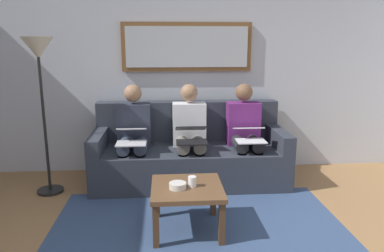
% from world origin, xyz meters
% --- Properties ---
extents(wall_rear, '(6.00, 0.12, 2.60)m').
position_xyz_m(wall_rear, '(0.00, -2.60, 1.30)').
color(wall_rear, '#B7BCC6').
rests_on(wall_rear, ground_plane).
extents(area_rug, '(2.60, 1.80, 0.01)m').
position_xyz_m(area_rug, '(0.00, -0.85, 0.00)').
color(area_rug, '#33476B').
rests_on(area_rug, ground_plane).
extents(couch, '(2.20, 0.90, 0.90)m').
position_xyz_m(couch, '(0.00, -2.12, 0.31)').
color(couch, '#2D333D').
rests_on(couch, ground_plane).
extents(framed_mirror, '(1.58, 0.05, 0.58)m').
position_xyz_m(framed_mirror, '(0.00, -2.51, 1.55)').
color(framed_mirror, brown).
extents(coffee_table, '(0.61, 0.61, 0.41)m').
position_xyz_m(coffee_table, '(0.10, -0.90, 0.35)').
color(coffee_table, brown).
rests_on(coffee_table, ground_plane).
extents(cup, '(0.07, 0.07, 0.09)m').
position_xyz_m(cup, '(0.06, -0.89, 0.45)').
color(cup, silver).
rests_on(cup, coffee_table).
extents(bowl, '(0.14, 0.14, 0.05)m').
position_xyz_m(bowl, '(0.18, -0.86, 0.43)').
color(bowl, beige).
rests_on(bowl, coffee_table).
extents(person_left, '(0.38, 0.58, 1.14)m').
position_xyz_m(person_left, '(-0.64, -2.05, 0.61)').
color(person_left, '#66236B').
rests_on(person_left, couch).
extents(laptop_white, '(0.31, 0.35, 0.15)m').
position_xyz_m(laptop_white, '(-0.64, -1.80, 0.63)').
color(laptop_white, white).
extents(person_middle, '(0.38, 0.58, 1.14)m').
position_xyz_m(person_middle, '(0.00, -2.05, 0.61)').
color(person_middle, silver).
rests_on(person_middle, couch).
extents(laptop_black, '(0.33, 0.39, 0.17)m').
position_xyz_m(laptop_black, '(0.00, -1.82, 0.63)').
color(laptop_black, black).
extents(person_right, '(0.38, 0.58, 1.14)m').
position_xyz_m(person_right, '(0.64, -2.05, 0.61)').
color(person_right, '#2D3342').
rests_on(person_right, couch).
extents(laptop_silver, '(0.31, 0.38, 0.16)m').
position_xyz_m(laptop_silver, '(0.64, -1.81, 0.63)').
color(laptop_silver, silver).
extents(standing_lamp, '(0.32, 0.32, 1.66)m').
position_xyz_m(standing_lamp, '(1.55, -1.85, 1.37)').
color(standing_lamp, black).
rests_on(standing_lamp, ground_plane).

